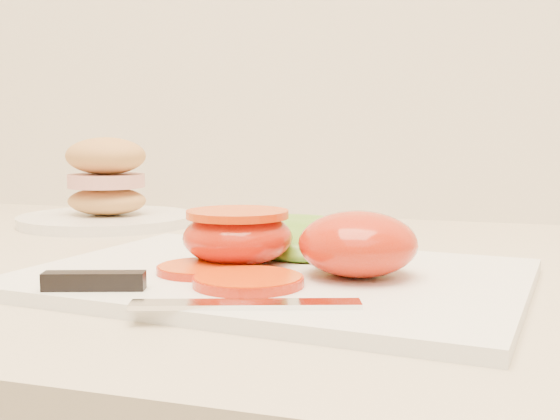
% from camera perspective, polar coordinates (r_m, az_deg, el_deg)
% --- Properties ---
extents(cutting_board, '(0.39, 0.30, 0.01)m').
position_cam_1_polar(cutting_board, '(0.53, -0.33, -5.49)').
color(cutting_board, white).
rests_on(cutting_board, counter).
extents(tomato_half_dome, '(0.09, 0.09, 0.05)m').
position_cam_1_polar(tomato_half_dome, '(0.51, 6.35, -2.74)').
color(tomato_half_dome, red).
rests_on(tomato_half_dome, cutting_board).
extents(tomato_half_cut, '(0.09, 0.09, 0.04)m').
position_cam_1_polar(tomato_half_cut, '(0.55, -3.46, -2.04)').
color(tomato_half_cut, red).
rests_on(tomato_half_cut, cutting_board).
extents(tomato_slice_0, '(0.07, 0.07, 0.01)m').
position_cam_1_polar(tomato_slice_0, '(0.48, -2.60, -5.75)').
color(tomato_slice_0, '#E45E0C').
rests_on(tomato_slice_0, cutting_board).
extents(tomato_slice_1, '(0.06, 0.06, 0.01)m').
position_cam_1_polar(tomato_slice_1, '(0.52, -6.35, -4.78)').
color(tomato_slice_1, '#E45E0C').
rests_on(tomato_slice_1, cutting_board).
extents(lettuce_leaf_0, '(0.15, 0.10, 0.03)m').
position_cam_1_polar(lettuce_leaf_0, '(0.60, 1.26, -2.29)').
color(lettuce_leaf_0, olive).
rests_on(lettuce_leaf_0, cutting_board).
extents(lettuce_leaf_1, '(0.12, 0.12, 0.02)m').
position_cam_1_polar(lettuce_leaf_1, '(0.59, 5.50, -2.71)').
color(lettuce_leaf_1, olive).
rests_on(lettuce_leaf_1, cutting_board).
extents(knife, '(0.21, 0.06, 0.01)m').
position_cam_1_polar(knife, '(0.46, -10.52, -6.37)').
color(knife, silver).
rests_on(knife, cutting_board).
extents(sandwich_plate, '(0.21, 0.21, 0.11)m').
position_cam_1_polar(sandwich_plate, '(0.88, -13.89, 1.26)').
color(sandwich_plate, white).
rests_on(sandwich_plate, counter).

